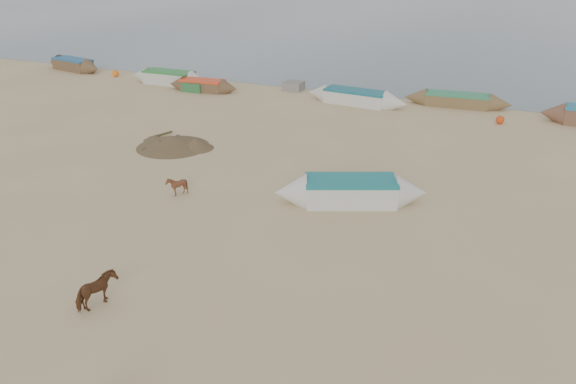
% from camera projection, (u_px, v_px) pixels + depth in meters
% --- Properties ---
extents(ground, '(140.00, 140.00, 0.00)m').
position_uv_depth(ground, '(233.00, 275.00, 16.16)').
color(ground, tan).
rests_on(ground, ground).
extents(sea, '(160.00, 160.00, 0.00)m').
position_uv_depth(sea, '(492.00, 8.00, 84.99)').
color(sea, slate).
rests_on(sea, ground).
extents(calf_front, '(0.86, 0.81, 0.77)m').
position_uv_depth(calf_front, '(177.00, 186.00, 21.17)').
color(calf_front, '#572F1B').
rests_on(calf_front, ground).
extents(calf_right, '(0.95, 1.06, 0.94)m').
position_uv_depth(calf_right, '(98.00, 291.00, 14.55)').
color(calf_right, brown).
rests_on(calf_right, ground).
extents(near_canoe, '(5.67, 3.50, 0.95)m').
position_uv_depth(near_canoe, '(351.00, 191.00, 20.48)').
color(near_canoe, silver).
rests_on(near_canoe, ground).
extents(debris_pile, '(4.45, 4.45, 0.53)m').
position_uv_depth(debris_pile, '(173.00, 141.00, 26.32)').
color(debris_pile, brown).
rests_on(debris_pile, ground).
extents(waterline_canoes, '(56.79, 4.28, 0.95)m').
position_uv_depth(waterline_canoes, '(401.00, 99.00, 32.89)').
color(waterline_canoes, brown).
rests_on(waterline_canoes, ground).
extents(beach_clutter, '(41.77, 3.83, 0.64)m').
position_uv_depth(beach_clutter, '(469.00, 109.00, 31.46)').
color(beach_clutter, '#2D6437').
rests_on(beach_clutter, ground).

